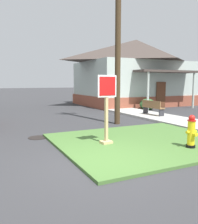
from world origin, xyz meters
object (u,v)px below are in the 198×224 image
(fire_hydrant, at_px, (191,132))
(manhole_cover, at_px, (38,138))
(stop_sign, at_px, (107,111))
(utility_pole, at_px, (118,26))
(street_bench, at_px, (153,107))

(fire_hydrant, bearing_deg, manhole_cover, 136.68)
(stop_sign, height_order, utility_pole, utility_pole)
(fire_hydrant, xyz_separation_m, street_bench, (3.34, 6.08, 0.03))
(fire_hydrant, distance_m, utility_pole, 6.41)
(manhole_cover, distance_m, utility_pole, 6.34)
(stop_sign, bearing_deg, utility_pole, 55.17)
(utility_pole, bearing_deg, manhole_cover, -162.56)
(manhole_cover, bearing_deg, street_bench, 18.85)
(manhole_cover, bearing_deg, fire_hydrant, -43.32)
(fire_hydrant, relative_size, manhole_cover, 1.42)
(fire_hydrant, height_order, stop_sign, stop_sign)
(stop_sign, bearing_deg, fire_hydrant, -36.34)
(stop_sign, xyz_separation_m, utility_pole, (2.36, 3.39, 3.53))
(stop_sign, relative_size, manhole_cover, 3.12)
(street_bench, bearing_deg, stop_sign, -140.00)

